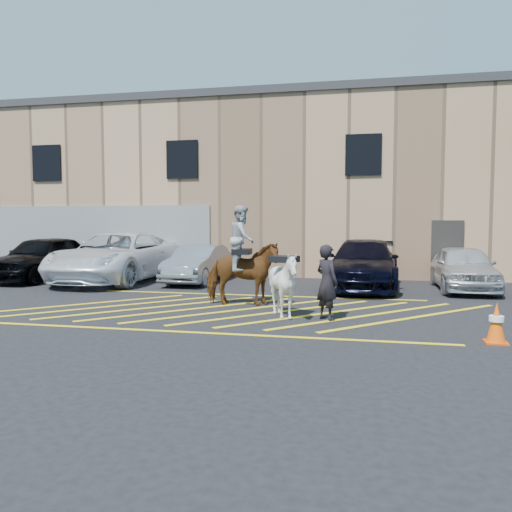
% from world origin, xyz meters
% --- Properties ---
extents(ground, '(90.00, 90.00, 0.00)m').
position_xyz_m(ground, '(0.00, 0.00, 0.00)').
color(ground, black).
rests_on(ground, ground).
extents(car_black_suv, '(2.18, 4.90, 1.64)m').
position_xyz_m(car_black_suv, '(-8.56, 4.47, 0.82)').
color(car_black_suv, black).
rests_on(car_black_suv, ground).
extents(car_white_pickup, '(3.08, 6.42, 1.76)m').
position_xyz_m(car_white_pickup, '(-5.61, 4.60, 0.88)').
color(car_white_pickup, white).
rests_on(car_white_pickup, ground).
extents(car_silver_sedan, '(1.50, 4.03, 1.32)m').
position_xyz_m(car_silver_sedan, '(-2.68, 4.90, 0.66)').
color(car_silver_sedan, gray).
rests_on(car_silver_sedan, ground).
extents(car_blue_suv, '(2.47, 5.47, 1.55)m').
position_xyz_m(car_blue_suv, '(3.06, 4.64, 0.78)').
color(car_blue_suv, black).
rests_on(car_blue_suv, ground).
extents(car_white_suv, '(1.72, 4.19, 1.42)m').
position_xyz_m(car_white_suv, '(6.12, 4.67, 0.71)').
color(car_white_suv, silver).
rests_on(car_white_suv, ground).
extents(handler, '(0.71, 0.71, 1.66)m').
position_xyz_m(handler, '(2.23, -0.99, 0.83)').
color(handler, black).
rests_on(handler, ground).
extents(warehouse, '(32.42, 10.20, 7.30)m').
position_xyz_m(warehouse, '(-0.01, 11.99, 3.65)').
color(warehouse, tan).
rests_on(warehouse, ground).
extents(hatching_zone, '(12.60, 5.12, 0.01)m').
position_xyz_m(hatching_zone, '(-0.00, -0.30, 0.01)').
color(hatching_zone, yellow).
rests_on(hatching_zone, ground).
extents(mounted_bay, '(2.00, 1.03, 2.57)m').
position_xyz_m(mounted_bay, '(-0.02, 0.46, 1.04)').
color(mounted_bay, brown).
rests_on(mounted_bay, ground).
extents(saddled_white, '(1.55, 1.65, 1.48)m').
position_xyz_m(saddled_white, '(1.28, -0.93, 0.75)').
color(saddled_white, silver).
rests_on(saddled_white, ground).
extents(traffic_cone, '(0.39, 0.39, 0.73)m').
position_xyz_m(traffic_cone, '(5.33, -2.49, 0.37)').
color(traffic_cone, '#EE4109').
rests_on(traffic_cone, ground).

